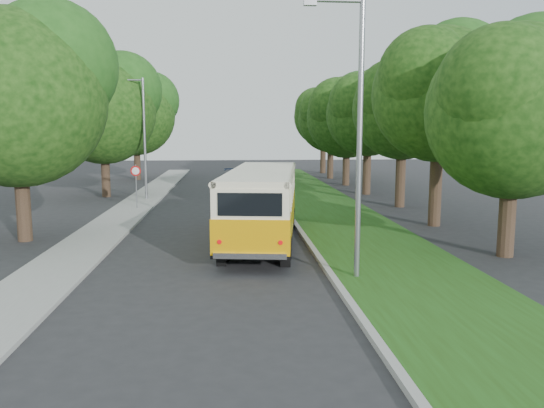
{
  "coord_description": "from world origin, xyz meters",
  "views": [
    {
      "loc": [
        0.64,
        -17.33,
        4.38
      ],
      "look_at": [
        2.25,
        3.08,
        1.5
      ],
      "focal_mm": 35.0,
      "sensor_mm": 36.0,
      "label": 1
    }
  ],
  "objects": [
    {
      "name": "grass_verge",
      "position": [
        5.95,
        5.0,
        0.07
      ],
      "size": [
        4.5,
        70.0,
        0.13
      ],
      "primitive_type": "cube",
      "color": "#244813",
      "rests_on": "ground"
    },
    {
      "name": "sidewalk",
      "position": [
        -4.8,
        5.0,
        0.06
      ],
      "size": [
        2.2,
        70.0,
        0.12
      ],
      "primitive_type": "cube",
      "color": "gray",
      "rests_on": "ground"
    },
    {
      "name": "ground",
      "position": [
        0.0,
        0.0,
        0.0
      ],
      "size": [
        120.0,
        120.0,
        0.0
      ],
      "primitive_type": "plane",
      "color": "#272729",
      "rests_on": "ground"
    },
    {
      "name": "curb",
      "position": [
        3.6,
        5.0,
        0.07
      ],
      "size": [
        0.2,
        70.0,
        0.15
      ],
      "primitive_type": "cube",
      "color": "gray",
      "rests_on": "ground"
    },
    {
      "name": "vintage_bus",
      "position": [
        1.86,
        3.02,
        1.45
      ],
      "size": [
        3.81,
        10.02,
        2.9
      ],
      "primitive_type": null,
      "rotation": [
        0.0,
        0.0,
        -0.14
      ],
      "color": "#E69F07",
      "rests_on": "ground"
    },
    {
      "name": "car_white",
      "position": [
        2.61,
        13.49,
        0.62
      ],
      "size": [
        2.4,
        3.99,
        1.24
      ],
      "primitive_type": "imported",
      "rotation": [
        0.0,
        0.0,
        -0.31
      ],
      "color": "silver",
      "rests_on": "ground"
    },
    {
      "name": "lamppost_far",
      "position": [
        -4.7,
        16.0,
        4.12
      ],
      "size": [
        1.71,
        0.16,
        7.5
      ],
      "color": "gray",
      "rests_on": "ground"
    },
    {
      "name": "lamppost_near",
      "position": [
        4.21,
        -2.5,
        4.37
      ],
      "size": [
        1.71,
        0.16,
        8.0
      ],
      "color": "gray",
      "rests_on": "ground"
    },
    {
      "name": "warning_sign",
      "position": [
        -4.5,
        11.98,
        1.71
      ],
      "size": [
        0.56,
        0.1,
        2.5
      ],
      "color": "gray",
      "rests_on": "ground"
    },
    {
      "name": "treeline",
      "position": [
        3.15,
        17.99,
        5.93
      ],
      "size": [
        24.27,
        41.91,
        9.46
      ],
      "color": "#332319",
      "rests_on": "ground"
    },
    {
      "name": "car_blue",
      "position": [
        1.78,
        21.34,
        0.74
      ],
      "size": [
        3.54,
        5.5,
        1.48
      ],
      "primitive_type": "imported",
      "rotation": [
        0.0,
        0.0,
        0.31
      ],
      "color": "navy",
      "rests_on": "ground"
    },
    {
      "name": "car_grey",
      "position": [
        2.94,
        22.78,
        0.77
      ],
      "size": [
        4.17,
        6.04,
        1.53
      ],
      "primitive_type": "imported",
      "rotation": [
        0.0,
        0.0,
        0.33
      ],
      "color": "slate",
      "rests_on": "ground"
    },
    {
      "name": "car_silver",
      "position": [
        2.06,
        7.37,
        0.75
      ],
      "size": [
        2.73,
        4.7,
        1.5
      ],
      "primitive_type": "imported",
      "rotation": [
        0.0,
        0.0,
        0.23
      ],
      "color": "#A9A9AE",
      "rests_on": "ground"
    }
  ]
}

